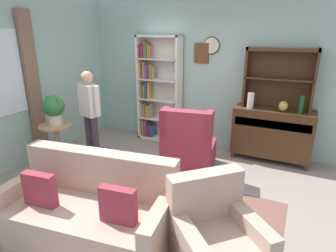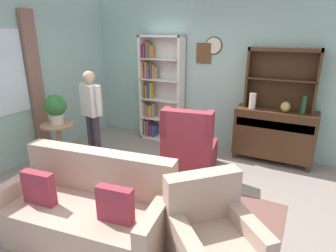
% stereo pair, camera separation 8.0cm
% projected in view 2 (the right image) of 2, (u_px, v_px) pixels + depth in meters
% --- Properties ---
extents(ground_plane, '(5.40, 4.60, 0.02)m').
position_uv_depth(ground_plane, '(155.00, 194.00, 3.93)').
color(ground_plane, gray).
extents(wall_back, '(5.00, 0.09, 2.80)m').
position_uv_depth(wall_back, '(210.00, 74.00, 5.28)').
color(wall_back, '#93B7AD').
rests_on(wall_back, ground_plane).
extents(wall_left, '(0.16, 4.20, 2.80)m').
position_uv_depth(wall_left, '(18.00, 81.00, 4.54)').
color(wall_left, '#93B7AD').
rests_on(wall_left, ground_plane).
extents(area_rug, '(2.98, 1.65, 0.01)m').
position_uv_depth(area_rug, '(157.00, 208.00, 3.59)').
color(area_rug, brown).
rests_on(area_rug, ground_plane).
extents(bookshelf, '(0.90, 0.30, 2.10)m').
position_uv_depth(bookshelf, '(158.00, 91.00, 5.69)').
color(bookshelf, silver).
rests_on(bookshelf, ground_plane).
extents(sideboard, '(1.30, 0.45, 0.92)m').
position_uv_depth(sideboard, '(274.00, 133.00, 4.78)').
color(sideboard, '#422816').
rests_on(sideboard, ground_plane).
extents(sideboard_hutch, '(1.10, 0.26, 1.00)m').
position_uv_depth(sideboard_hutch, '(282.00, 70.00, 4.54)').
color(sideboard_hutch, '#422816').
rests_on(sideboard_hutch, sideboard).
extents(vase_tall, '(0.11, 0.11, 0.26)m').
position_uv_depth(vase_tall, '(253.00, 101.00, 4.71)').
color(vase_tall, beige).
rests_on(vase_tall, sideboard).
extents(vase_round, '(0.15, 0.15, 0.17)m').
position_uv_depth(vase_round, '(285.00, 107.00, 4.51)').
color(vase_round, tan).
rests_on(vase_round, sideboard).
extents(bottle_wine, '(0.07, 0.07, 0.29)m').
position_uv_depth(bottle_wine, '(304.00, 105.00, 4.36)').
color(bottle_wine, '#194223').
rests_on(bottle_wine, sideboard).
extents(couch_floral, '(1.90, 1.09, 0.90)m').
position_uv_depth(couch_floral, '(88.00, 211.00, 3.02)').
color(couch_floral, tan).
rests_on(couch_floral, ground_plane).
extents(armchair_floral, '(1.08, 1.08, 0.88)m').
position_uv_depth(armchair_floral, '(212.00, 242.00, 2.60)').
color(armchair_floral, tan).
rests_on(armchair_floral, ground_plane).
extents(wingback_chair, '(0.90, 0.91, 1.05)m').
position_uv_depth(wingback_chair, '(189.00, 148.00, 4.50)').
color(wingback_chair, maroon).
rests_on(wingback_chair, ground_plane).
extents(plant_stand, '(0.52, 0.52, 0.74)m').
position_uv_depth(plant_stand, '(59.00, 140.00, 4.62)').
color(plant_stand, '#A87F56').
rests_on(plant_stand, ground_plane).
extents(potted_plant_large, '(0.34, 0.34, 0.47)m').
position_uv_depth(potted_plant_large, '(56.00, 107.00, 4.47)').
color(potted_plant_large, beige).
rests_on(potted_plant_large, plant_stand).
extents(potted_plant_small, '(0.19, 0.19, 0.26)m').
position_uv_depth(potted_plant_small, '(57.00, 169.00, 4.28)').
color(potted_plant_small, beige).
rests_on(potted_plant_small, ground_plane).
extents(person_reading, '(0.52, 0.28, 1.56)m').
position_uv_depth(person_reading, '(92.00, 110.00, 4.69)').
color(person_reading, '#38333D').
rests_on(person_reading, ground_plane).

